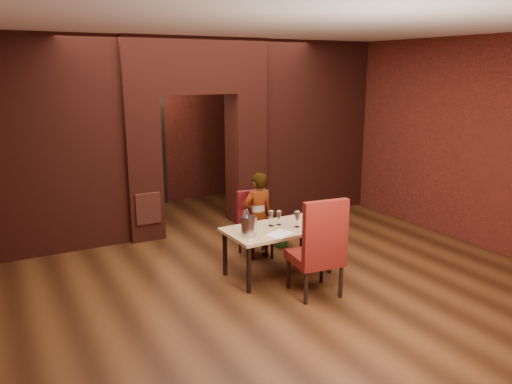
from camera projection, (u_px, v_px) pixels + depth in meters
floor at (252, 266)px, 7.02m from camera, size 8.00×8.00×0.00m
ceiling at (252, 28)px, 6.25m from camera, size 7.00×8.00×0.04m
wall_back at (158, 125)px, 10.04m from camera, size 7.00×0.04×3.20m
wall_right at (437, 137)px, 8.28m from camera, size 0.04×8.00×3.20m
pillar_left at (141, 168)px, 8.00m from camera, size 0.55×0.55×2.30m
pillar_right at (246, 158)px, 8.89m from camera, size 0.55×0.55×2.30m
lintel at (193, 66)px, 8.06m from camera, size 2.45×0.55×0.90m
wing_wall_left at (44, 147)px, 7.23m from camera, size 2.28×0.35×3.20m
wing_wall_right at (311, 129)px, 9.44m from camera, size 2.28×0.35×3.20m
vent_panel at (148, 209)px, 7.90m from camera, size 0.40×0.03×0.50m
rear_door at (141, 154)px, 9.93m from camera, size 0.90×0.08×2.10m
rear_door_frame at (141, 154)px, 9.90m from camera, size 1.02×0.04×2.22m
dining_table at (278, 251)px, 6.69m from camera, size 1.42×0.83×0.66m
chair_far at (256, 225)px, 7.31m from camera, size 0.49×0.49×0.96m
chair_near at (315, 245)px, 6.05m from camera, size 0.63×0.63×1.24m
person_seated at (258, 216)px, 7.20m from camera, size 0.47×0.31×1.28m
wine_glass_a at (271, 218)px, 6.66m from camera, size 0.09×0.09×0.21m
wine_glass_b at (279, 218)px, 6.71m from camera, size 0.08×0.08×0.19m
wine_glass_c at (297, 219)px, 6.61m from camera, size 0.09×0.09×0.21m
tasting_sheet at (280, 234)px, 6.35m from camera, size 0.40×0.36×0.00m
wine_bucket at (249, 226)px, 6.27m from camera, size 0.20×0.20×0.25m
water_bottle at (246, 220)px, 6.42m from camera, size 0.07×0.07×0.30m
potted_plant at (281, 232)px, 7.78m from camera, size 0.53×0.50×0.46m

